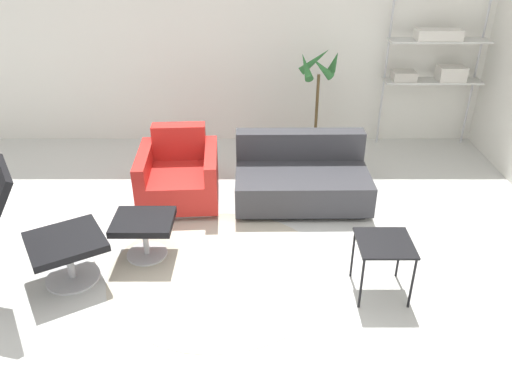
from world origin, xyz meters
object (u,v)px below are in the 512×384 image
Objects in this scene: side_table at (386,248)px; shelf_unit at (437,60)px; ottoman at (146,227)px; armchair_red at (181,177)px; couch_low at (303,179)px; lounge_chair at (8,220)px; potted_plant at (318,114)px.

side_table is 3.24m from shelf_unit.
ottoman is 0.58× the size of armchair_red.
ottoman is 2.03m from side_table.
armchair_red is at bearing -154.29° from shelf_unit.
couch_low is at bearing 176.89° from armchair_red.
side_table is at bearing 108.13° from couch_low.
armchair_red reaches higher than side_table.
lounge_chair is at bearing -143.63° from shelf_unit.
couch_low is at bearing 34.91° from ottoman.
side_table is (0.51, -1.50, 0.18)m from couch_low.
side_table reaches higher than ottoman.
ottoman is at bearing 34.25° from couch_low.
shelf_unit reaches higher than couch_low.
potted_plant is at bearing 95.34° from side_table.
potted_plant is at bearing -146.82° from armchair_red.
armchair_red is 1.94m from potted_plant.
couch_low is (1.28, 0.01, -0.03)m from armchair_red.
potted_plant is 0.75× the size of shelf_unit.
ottoman is (0.87, 0.53, -0.40)m from lounge_chair.
potted_plant reaches higher than side_table.
armchair_red is 3.42m from shelf_unit.
couch_low is 0.76× the size of shelf_unit.
shelf_unit is at bearing 95.20° from lounge_chair.
side_table is at bearing 136.61° from armchair_red.
lounge_chair is 0.88× the size of couch_low.
armchair_red reaches higher than ottoman.
ottoman is 0.38× the size of potted_plant.
couch_low is 2.89× the size of side_table.
lounge_chair is 0.66× the size of shelf_unit.
armchair_red is at bearing 80.33° from ottoman.
potted_plant is at bearing 104.86° from lounge_chair.
side_table is at bearing 59.54° from lounge_chair.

